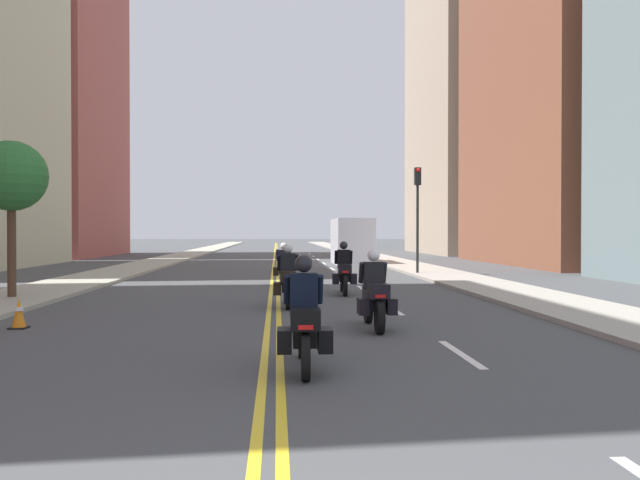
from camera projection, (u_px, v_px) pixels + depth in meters
ground_plane at (276, 257)px, 50.12m from camera, size 264.00×264.00×0.00m
sidewalk_left at (178, 257)px, 49.61m from camera, size 2.86×144.00×0.12m
sidewalk_right at (371, 256)px, 50.63m from camera, size 2.86×144.00×0.12m
centreline_yellow_inner at (274, 257)px, 50.11m from camera, size 0.12×132.00×0.01m
centreline_yellow_outer at (277, 257)px, 50.13m from camera, size 0.12×132.00×0.01m
lane_dashes_white at (338, 272)px, 31.37m from camera, size 0.14×56.40×0.01m
building_right_1 at (547, 8)px, 39.53m from camera, size 6.15×17.44×31.64m
building_left_2 at (56, 81)px, 52.12m from camera, size 8.22×15.79×28.52m
building_right_2 at (459, 97)px, 59.83m from camera, size 6.83×17.27×29.16m
motorcycle_0 at (304, 324)px, 9.18m from camera, size 0.76×2.22×1.66m
motorcycle_1 at (374, 297)px, 13.07m from camera, size 0.76×2.20×1.64m
motorcycle_2 at (288, 282)px, 16.97m from camera, size 0.77×2.22×1.69m
motorcycle_3 at (344, 273)px, 20.43m from camera, size 0.78×2.33×1.69m
motorcycle_4 at (283, 267)px, 24.67m from camera, size 0.77×2.13×1.57m
traffic_cone_1 at (19, 313)px, 13.15m from camera, size 0.35×0.35×0.63m
traffic_light_near at (418, 201)px, 29.33m from camera, size 0.28×0.38×4.93m
street_tree_0 at (11, 177)px, 18.41m from camera, size 2.03×2.03×4.61m
parked_truck at (351, 243)px, 40.16m from camera, size 2.20×6.50×2.80m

